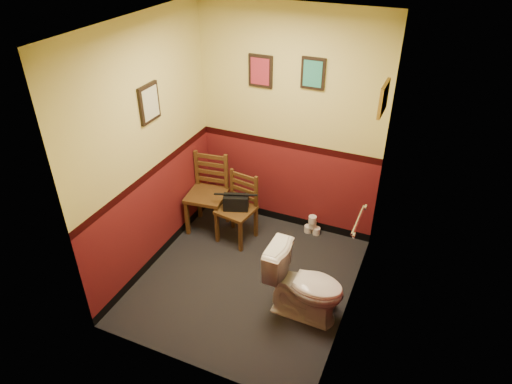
# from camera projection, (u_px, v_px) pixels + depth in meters

# --- Properties ---
(floor) EXTENTS (2.20, 2.40, 0.00)m
(floor) POSITION_uv_depth(u_px,v_px,m) (247.00, 280.00, 5.03)
(floor) COLOR black
(floor) RESTS_ON ground
(ceiling) EXTENTS (2.20, 2.40, 0.00)m
(ceiling) POSITION_uv_depth(u_px,v_px,m) (243.00, 25.00, 3.59)
(ceiling) COLOR silver
(ceiling) RESTS_ON ground
(wall_back) EXTENTS (2.20, 0.00, 2.70)m
(wall_back) POSITION_uv_depth(u_px,v_px,m) (289.00, 126.00, 5.24)
(wall_back) COLOR maroon
(wall_back) RESTS_ON ground
(wall_front) EXTENTS (2.20, 0.00, 2.70)m
(wall_front) POSITION_uv_depth(u_px,v_px,m) (178.00, 248.00, 3.38)
(wall_front) COLOR maroon
(wall_front) RESTS_ON ground
(wall_left) EXTENTS (0.00, 2.40, 2.70)m
(wall_left) POSITION_uv_depth(u_px,v_px,m) (148.00, 152.00, 4.68)
(wall_left) COLOR maroon
(wall_left) RESTS_ON ground
(wall_right) EXTENTS (0.00, 2.40, 2.70)m
(wall_right) POSITION_uv_depth(u_px,v_px,m) (361.00, 199.00, 3.94)
(wall_right) COLOR maroon
(wall_right) RESTS_ON ground
(grab_bar) EXTENTS (0.05, 0.56, 0.06)m
(grab_bar) POSITION_uv_depth(u_px,v_px,m) (359.00, 220.00, 4.35)
(grab_bar) COLOR silver
(grab_bar) RESTS_ON wall_right
(framed_print_back_a) EXTENTS (0.28, 0.04, 0.36)m
(framed_print_back_a) POSITION_uv_depth(u_px,v_px,m) (260.00, 71.00, 5.02)
(framed_print_back_a) COLOR black
(framed_print_back_a) RESTS_ON wall_back
(framed_print_back_b) EXTENTS (0.26, 0.04, 0.34)m
(framed_print_back_b) POSITION_uv_depth(u_px,v_px,m) (313.00, 73.00, 4.79)
(framed_print_back_b) COLOR black
(framed_print_back_b) RESTS_ON wall_back
(framed_print_left) EXTENTS (0.04, 0.30, 0.38)m
(framed_print_left) POSITION_uv_depth(u_px,v_px,m) (149.00, 103.00, 4.48)
(framed_print_left) COLOR black
(framed_print_left) RESTS_ON wall_left
(framed_print_right) EXTENTS (0.04, 0.34, 0.28)m
(framed_print_right) POSITION_uv_depth(u_px,v_px,m) (383.00, 98.00, 4.03)
(framed_print_right) COLOR olive
(framed_print_right) RESTS_ON wall_right
(toilet) EXTENTS (0.78, 0.45, 0.76)m
(toilet) POSITION_uv_depth(u_px,v_px,m) (305.00, 285.00, 4.42)
(toilet) COLOR white
(toilet) RESTS_ON floor
(toilet_brush) EXTENTS (0.11, 0.11, 0.38)m
(toilet_brush) POSITION_uv_depth(u_px,v_px,m) (330.00, 302.00, 4.66)
(toilet_brush) COLOR silver
(toilet_brush) RESTS_ON floor
(chair_left) EXTENTS (0.51, 0.51, 0.97)m
(chair_left) POSITION_uv_depth(u_px,v_px,m) (208.00, 193.00, 5.62)
(chair_left) COLOR #553719
(chair_left) RESTS_ON floor
(chair_right) EXTENTS (0.45, 0.45, 0.85)m
(chair_right) POSITION_uv_depth(u_px,v_px,m) (238.00, 208.00, 5.45)
(chair_right) COLOR #553719
(chair_right) RESTS_ON floor
(handbag) EXTENTS (0.32, 0.24, 0.21)m
(handbag) POSITION_uv_depth(u_px,v_px,m) (236.00, 202.00, 5.36)
(handbag) COLOR black
(handbag) RESTS_ON chair_right
(tp_stack) EXTENTS (0.20, 0.12, 0.27)m
(tp_stack) POSITION_uv_depth(u_px,v_px,m) (312.00, 226.00, 5.68)
(tp_stack) COLOR silver
(tp_stack) RESTS_ON floor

